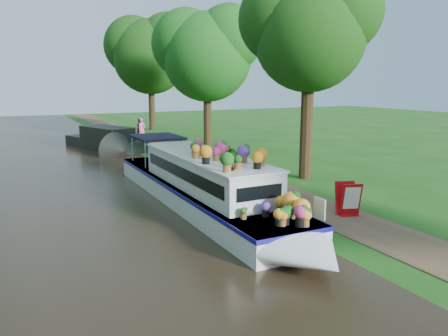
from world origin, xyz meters
TOP-DOWN VIEW (x-y plane):
  - ground at (0.00, 0.00)m, footprint 100.00×100.00m
  - canal_water at (-6.00, 0.00)m, footprint 10.00×100.00m
  - towpath at (1.20, 0.00)m, footprint 2.20×100.00m
  - plant_boat at (-2.25, 0.51)m, footprint 2.29×13.52m
  - tree_near_overhang at (3.79, 3.06)m, footprint 5.52×5.28m
  - tree_near_mid at (4.48, 15.08)m, footprint 6.90×6.60m
  - tree_near_far at (3.98, 26.09)m, footprint 7.59×7.26m
  - second_boat at (-2.32, 15.78)m, footprint 4.28×8.02m
  - sandwich_board at (1.56, -2.24)m, footprint 0.72×0.74m
  - pedestrian_pink at (0.84, 18.60)m, footprint 0.73×0.62m
  - pedestrian_dark at (1.24, 20.30)m, footprint 0.80×0.66m
  - verge_plant at (0.05, 3.46)m, footprint 0.37×0.32m

SIDE VIEW (x-z plane):
  - ground at x=0.00m, z-range 0.00..0.00m
  - canal_water at x=-6.00m, z-range 0.00..0.02m
  - towpath at x=1.20m, z-range 0.00..0.03m
  - verge_plant at x=0.05m, z-range 0.00..0.41m
  - sandwich_board at x=1.56m, z-range -0.02..1.05m
  - second_boat at x=-2.32m, z-range -0.14..1.32m
  - pedestrian_dark at x=1.24m, z-range 0.03..1.54m
  - plant_boat at x=-2.25m, z-range -0.27..1.97m
  - pedestrian_pink at x=0.84m, z-range 0.03..1.73m
  - tree_near_mid at x=4.48m, z-range 1.74..11.14m
  - tree_near_overhang at x=3.79m, z-range 2.11..11.10m
  - tree_near_far at x=3.98m, z-range 1.90..12.20m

